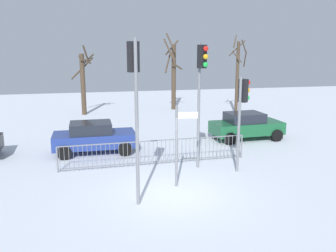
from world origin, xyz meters
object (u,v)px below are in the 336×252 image
bare_tree_left (83,81)px  bare_tree_right (173,74)px  traffic_light_mid_right (201,78)px  traffic_light_mid_left (134,86)px  car_green_trailing (246,125)px  bare_tree_centre (238,75)px  direction_sign_post (178,142)px  car_blue_mid (94,137)px  traffic_light_rear_left (242,103)px

bare_tree_left → bare_tree_right: (7.03, 0.84, 0.40)m
traffic_light_mid_right → traffic_light_mid_left: 4.11m
car_green_trailing → bare_tree_left: size_ratio=0.76×
bare_tree_left → bare_tree_right: 7.09m
bare_tree_centre → car_green_trailing: bearing=-109.6°
direction_sign_post → bare_tree_centre: 15.47m
car_blue_mid → bare_tree_left: bare_tree_left is taller
traffic_light_mid_right → direction_sign_post: 3.01m
traffic_light_mid_left → direction_sign_post: size_ratio=1.75×
car_blue_mid → bare_tree_centre: size_ratio=0.65×
car_green_trailing → car_blue_mid: bearing=-177.0°
traffic_light_mid_right → bare_tree_centre: size_ratio=0.88×
bare_tree_centre → car_blue_mid: bearing=-142.6°
traffic_light_mid_right → bare_tree_right: size_ratio=0.85×
traffic_light_mid_right → traffic_light_mid_left: bearing=27.1°
car_blue_mid → bare_tree_right: bearing=59.9°
direction_sign_post → bare_tree_centre: bare_tree_centre is taller
car_blue_mid → traffic_light_rear_left: bearing=-34.4°
bare_tree_right → traffic_light_mid_right: bearing=-99.3°
car_green_trailing → bare_tree_centre: bearing=67.7°
car_blue_mid → bare_tree_left: bearing=92.6°
traffic_light_mid_left → bare_tree_right: (5.40, 17.38, -0.88)m
traffic_light_mid_right → car_green_trailing: 6.40m
bare_tree_right → bare_tree_centre: bearing=-36.4°
traffic_light_mid_right → traffic_light_rear_left: 1.88m
traffic_light_rear_left → bare_tree_left: bare_tree_left is taller
traffic_light_mid_left → car_green_trailing: bearing=28.2°
traffic_light_mid_right → car_blue_mid: size_ratio=1.34×
direction_sign_post → traffic_light_rear_left: bearing=26.5°
direction_sign_post → bare_tree_left: size_ratio=0.58×
traffic_light_rear_left → car_green_trailing: bearing=127.4°
traffic_light_mid_left → car_blue_mid: bearing=84.5°
car_blue_mid → bare_tree_right: 13.25m
traffic_light_mid_right → traffic_light_rear_left: size_ratio=1.34×
bare_tree_centre → bare_tree_right: bare_tree_right is taller
bare_tree_right → bare_tree_left: bearing=-173.2°
traffic_light_mid_left → car_blue_mid: 6.88m
car_blue_mid → bare_tree_left: size_ratio=0.75×
traffic_light_mid_right → car_blue_mid: bearing=-53.7°
bare_tree_left → bare_tree_right: bare_tree_right is taller
traffic_light_mid_right → traffic_light_mid_left: traffic_light_mid_left is taller
traffic_light_rear_left → direction_sign_post: traffic_light_rear_left is taller
car_blue_mid → car_green_trailing: bearing=5.9°
traffic_light_mid_right → bare_tree_centre: 13.27m
direction_sign_post → traffic_light_mid_right: bearing=57.7°
car_green_trailing → bare_tree_centre: bare_tree_centre is taller
traffic_light_rear_left → bare_tree_centre: (5.07, 12.15, 0.15)m
traffic_light_mid_left → direction_sign_post: bearing=16.5°
car_green_trailing → bare_tree_right: 10.81m
traffic_light_mid_right → car_blue_mid: (-4.20, 3.28, -2.96)m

